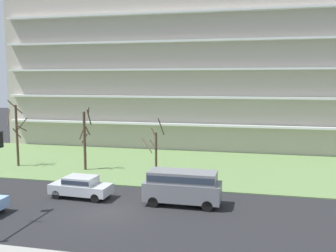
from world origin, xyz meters
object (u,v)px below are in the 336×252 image
(tree_far_left, at_px, (17,133))
(tree_left, at_px, (85,138))
(tree_center, at_px, (155,149))
(sedan_silver_center_right, at_px, (81,186))
(van_gray_near_left, at_px, (182,185))

(tree_far_left, bearing_deg, tree_left, 0.43)
(tree_center, bearing_deg, sedan_silver_center_right, -114.23)
(tree_far_left, xyz_separation_m, tree_left, (7.14, 0.05, -0.30))
(tree_center, xyz_separation_m, van_gray_near_left, (3.94, -7.87, -0.88))
(tree_center, relative_size, sedan_silver_center_right, 1.15)
(tree_left, xyz_separation_m, sedan_silver_center_right, (3.26, -7.82, -2.20))
(van_gray_near_left, bearing_deg, tree_far_left, -23.02)
(tree_far_left, bearing_deg, tree_center, 0.44)
(tree_far_left, distance_m, tree_center, 13.99)
(sedan_silver_center_right, bearing_deg, tree_left, -63.89)
(tree_left, relative_size, tree_center, 1.16)
(tree_far_left, height_order, tree_left, tree_far_left)
(sedan_silver_center_right, bearing_deg, tree_far_left, -33.28)
(tree_center, bearing_deg, tree_left, -179.54)
(tree_far_left, relative_size, tree_left, 1.10)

